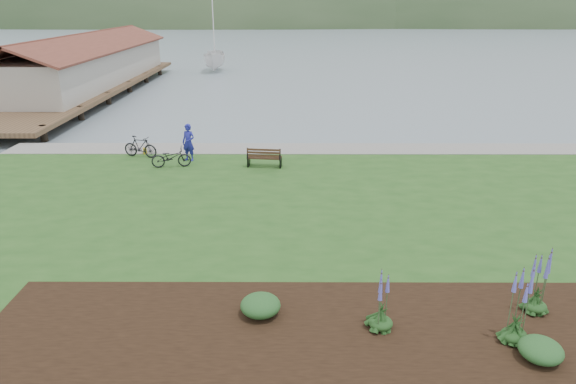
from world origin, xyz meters
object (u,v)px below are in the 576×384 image
park_bench (264,157)px  sailboat (216,71)px  person (188,139)px  bicycle_a (171,157)px

park_bench → sailboat: (-7.85, 39.54, -0.92)m
person → sailboat: sailboat is taller
bicycle_a → sailboat: 39.70m
park_bench → person: person is taller
park_bench → sailboat: bearing=107.6°
person → bicycle_a: bearing=-98.8°
person → bicycle_a: (-0.68, -1.14, -0.62)m
park_bench → sailboat: 40.32m
person → sailboat: size_ratio=0.08×
person → bicycle_a: size_ratio=1.16×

